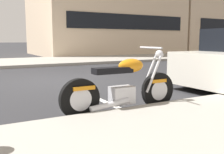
# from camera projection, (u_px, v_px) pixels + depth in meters

# --- Properties ---
(ground_plane) EXTENTS (260.00, 260.00, 0.00)m
(ground_plane) POSITION_uv_depth(u_px,v_px,m) (57.00, 80.00, 8.12)
(ground_plane) COLOR #28282B
(sidewalk_far_curb) EXTENTS (120.00, 5.00, 0.14)m
(sidewalk_far_curb) POSITION_uv_depth(u_px,v_px,m) (186.00, 56.00, 19.62)
(sidewalk_far_curb) COLOR gray
(sidewalk_far_curb) RESTS_ON ground
(parking_stall_stripe) EXTENTS (0.12, 2.20, 0.01)m
(parking_stall_stripe) POSITION_uv_depth(u_px,v_px,m) (112.00, 105.00, 5.01)
(parking_stall_stripe) COLOR silver
(parking_stall_stripe) RESTS_ON ground
(parked_motorcycle) EXTENTS (2.19, 0.62, 1.12)m
(parked_motorcycle) POSITION_uv_depth(u_px,v_px,m) (123.00, 88.00, 4.44)
(parked_motorcycle) COLOR black
(parked_motorcycle) RESTS_ON ground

